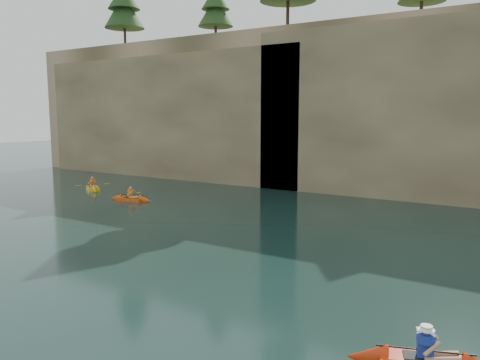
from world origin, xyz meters
The scene contains 8 objects.
ground centered at (0.00, 0.00, 0.00)m, with size 160.00×160.00×0.00m, color black.
cliff centered at (0.00, 30.00, 6.00)m, with size 70.00×16.00×12.00m, color tan.
cliff_slab_west centered at (-20.00, 22.60, 5.28)m, with size 26.00×2.40×10.56m, color tan.
cliff_slab_center centered at (2.00, 22.60, 5.70)m, with size 24.00×2.40×11.40m, color tan.
sea_cave_west centered at (-18.00, 21.95, 2.00)m, with size 4.50×1.00×4.00m, color black.
sea_cave_center centered at (-4.00, 21.95, 1.60)m, with size 3.50×1.00×3.20m, color black.
kayaker_orange centered at (-14.18, 12.52, 0.14)m, with size 3.01×2.19×1.11m.
kayaker_yellow centered at (-19.52, 14.10, 0.15)m, with size 2.84×2.18×1.20m.
Camera 1 is at (6.86, -8.02, 5.32)m, focal length 35.00 mm.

